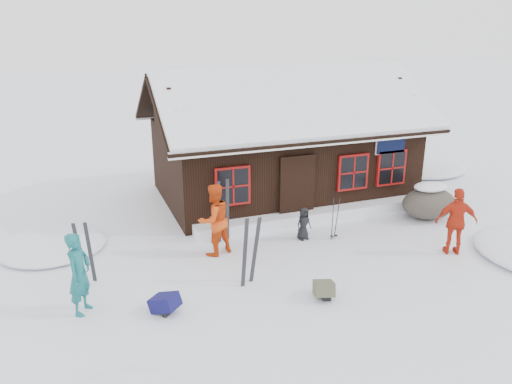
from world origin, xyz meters
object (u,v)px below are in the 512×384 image
skier_teal (79,274)px  backpack_olive (324,291)px  backpack_blue (165,306)px  ski_pair_left (250,252)px  skier_orange_right (456,222)px  ski_poles (335,219)px  boulder (429,202)px  skier_crouched (304,224)px  skier_orange_left (214,220)px

skier_teal → backpack_olive: skier_teal is taller
backpack_olive → backpack_blue: bearing=-172.3°
ski_pair_left → backpack_olive: bearing=-53.0°
skier_orange_right → ski_poles: size_ratio=1.44×
boulder → ski_poles: bearing=-174.0°
skier_crouched → ski_poles: bearing=-30.4°
backpack_olive → skier_orange_left: bearing=137.1°
boulder → skier_orange_left: bearing=-179.1°
ski_poles → boulder: bearing=6.0°
skier_teal → skier_orange_right: skier_orange_right is taller
skier_orange_right → backpack_blue: size_ratio=3.22×
ski_poles → skier_crouched: bearing=161.7°
skier_orange_right → skier_crouched: 3.95m
skier_crouched → backpack_olive: skier_crouched is taller
skier_orange_left → boulder: size_ratio=1.11×
skier_teal → skier_orange_left: (3.34, 1.69, 0.06)m
ski_pair_left → ski_poles: (3.04, 1.52, -0.20)m
skier_orange_right → ski_pair_left: skier_orange_right is taller
ski_pair_left → backpack_olive: (1.28, -1.18, -0.63)m
backpack_blue → backpack_olive: backpack_blue is taller
skier_teal → skier_orange_left: 3.74m
ski_pair_left → backpack_olive: 1.85m
ski_poles → backpack_blue: (-5.12, -2.06, -0.43)m
skier_orange_left → backpack_olive: 3.46m
skier_teal → backpack_blue: skier_teal is taller
skier_orange_right → backpack_olive: (-4.21, -0.78, -0.74)m
skier_orange_left → backpack_olive: size_ratio=3.44×
skier_orange_left → ski_poles: bearing=157.2°
skier_teal → ski_poles: skier_teal is taller
skier_orange_right → ski_pair_left: (-5.49, 0.40, -0.11)m
skier_teal → skier_crouched: (5.89, 1.71, -0.42)m
skier_orange_left → backpack_blue: skier_orange_left is taller
ski_poles → backpack_olive: bearing=-123.1°
skier_crouched → ski_pair_left: 2.88m
boulder → ski_poles: (-3.48, -0.36, 0.07)m
skier_crouched → backpack_blue: skier_crouched is taller
ski_poles → backpack_olive: ski_poles is taller
boulder → backpack_blue: bearing=-164.2°
skier_teal → ski_pair_left: (3.67, -0.08, -0.11)m
skier_teal → skier_crouched: skier_teal is taller
skier_orange_right → boulder: size_ratio=1.04×
skier_crouched → ski_pair_left: bearing=-153.3°
skier_teal → ski_poles: bearing=-47.7°
ski_pair_left → skier_orange_left: bearing=90.2°
ski_poles → backpack_blue: size_ratio=2.23×
skier_orange_left → ski_pair_left: (0.33, -1.77, -0.17)m
skier_orange_right → ski_pair_left: 5.50m
skier_crouched → boulder: boulder is taller
skier_orange_right → skier_crouched: (-3.26, 2.19, -0.43)m
skier_teal → skier_orange_right: bearing=-62.8°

